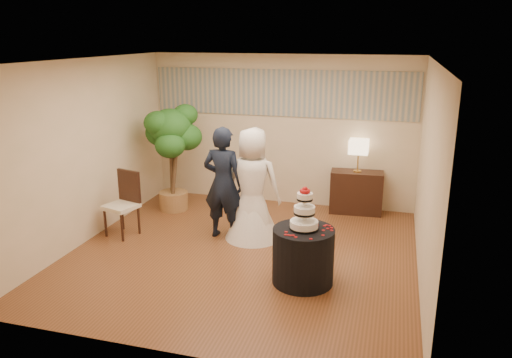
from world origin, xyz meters
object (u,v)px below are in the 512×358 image
(console, at_px, (356,192))
(ficus_tree, at_px, (172,158))
(table_lamp, at_px, (358,156))
(wedding_cake, at_px, (304,208))
(bride, at_px, (253,184))
(side_chair, at_px, (121,205))
(cake_table, at_px, (303,256))
(groom, at_px, (223,183))

(console, height_order, ficus_tree, ficus_tree)
(console, height_order, table_lamp, table_lamp)
(wedding_cake, distance_m, table_lamp, 2.93)
(table_lamp, bearing_deg, bride, -131.95)
(console, height_order, side_chair, side_chair)
(ficus_tree, bearing_deg, console, 12.92)
(cake_table, distance_m, table_lamp, 3.01)
(wedding_cake, distance_m, console, 3.00)
(ficus_tree, bearing_deg, groom, -36.34)
(groom, relative_size, console, 1.94)
(cake_table, relative_size, wedding_cake, 1.40)
(bride, relative_size, wedding_cake, 3.14)
(wedding_cake, height_order, side_chair, wedding_cake)
(wedding_cake, bearing_deg, groom, 141.94)
(bride, distance_m, wedding_cake, 1.64)
(bride, bearing_deg, side_chair, 13.51)
(groom, relative_size, cake_table, 2.25)
(bride, bearing_deg, table_lamp, -131.35)
(groom, bearing_deg, wedding_cake, 145.28)
(wedding_cake, height_order, console, wedding_cake)
(wedding_cake, xyz_separation_m, table_lamp, (0.43, 2.90, 0.03))
(bride, height_order, table_lamp, bride)
(cake_table, height_order, wedding_cake, wedding_cake)
(table_lamp, bearing_deg, wedding_cake, -98.47)
(bride, relative_size, cake_table, 2.24)
(cake_table, height_order, table_lamp, table_lamp)
(groom, bearing_deg, ficus_tree, -33.00)
(cake_table, bearing_deg, bride, 129.75)
(table_lamp, xyz_separation_m, side_chair, (-3.53, -2.12, -0.54))
(groom, height_order, console, groom)
(cake_table, distance_m, side_chair, 3.20)
(groom, distance_m, console, 2.64)
(table_lamp, bearing_deg, groom, -138.19)
(console, bearing_deg, groom, -142.19)
(groom, relative_size, table_lamp, 3.10)
(side_chair, bearing_deg, wedding_cake, 1.35)
(console, bearing_deg, side_chair, -153.10)
(cake_table, distance_m, ficus_tree, 3.61)
(table_lamp, relative_size, side_chair, 0.56)
(bride, relative_size, table_lamp, 3.08)
(groom, height_order, wedding_cake, groom)
(bride, relative_size, ficus_tree, 0.90)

